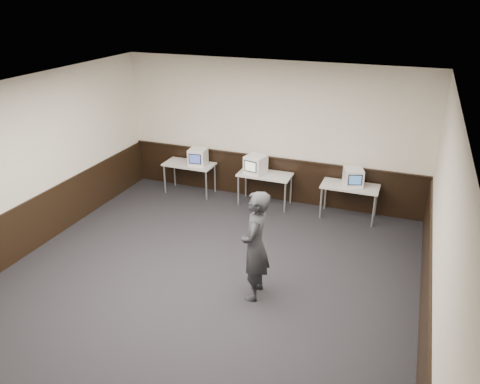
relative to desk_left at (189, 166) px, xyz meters
name	(u,v)px	position (x,y,z in m)	size (l,w,h in m)	color
floor	(197,290)	(1.90, -3.60, -0.68)	(8.00, 8.00, 0.00)	black
ceiling	(188,98)	(1.90, -3.60, 2.52)	(8.00, 8.00, 0.00)	white
back_wall	(271,133)	(1.90, 0.40, 0.92)	(7.00, 7.00, 0.00)	beige
left_wall	(14,173)	(-1.60, -3.60, 0.92)	(8.00, 8.00, 0.00)	beige
right_wall	(440,244)	(5.40, -3.60, 0.92)	(8.00, 8.00, 0.00)	beige
wainscot_back	(270,178)	(1.90, 0.38, -0.18)	(6.98, 0.04, 1.00)	black
wainscot_left	(26,228)	(-1.58, -3.60, -0.18)	(0.04, 7.98, 1.00)	black
wainscot_right	(425,314)	(5.38, -3.60, -0.18)	(0.04, 7.98, 1.00)	black
wainscot_rail	(270,157)	(1.90, 0.36, 0.34)	(6.98, 0.06, 0.04)	black
desk_left	(189,166)	(0.00, 0.00, 0.00)	(1.20, 0.60, 0.75)	beige
desk_center	(265,177)	(1.90, 0.00, 0.00)	(1.20, 0.60, 0.75)	beige
desk_right	(350,189)	(3.80, 0.00, 0.00)	(1.20, 0.60, 0.75)	beige
emac_left	(198,157)	(0.24, -0.01, 0.27)	(0.44, 0.46, 0.40)	white
emac_center	(255,164)	(1.68, -0.03, 0.28)	(0.50, 0.51, 0.41)	white
emac_right	(353,177)	(3.84, 0.01, 0.26)	(0.49, 0.51, 0.38)	white
person	(255,246)	(2.83, -3.37, 0.24)	(0.67, 0.44, 1.83)	#26272B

